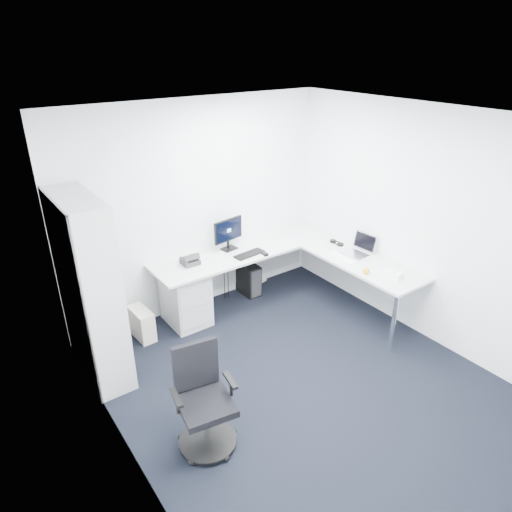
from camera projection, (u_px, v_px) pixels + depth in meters
ground at (302, 384)px, 4.81m from camera, size 4.20×4.20×0.00m
ceiling at (317, 121)px, 3.64m from camera, size 4.20×4.20×0.00m
wall_back at (198, 209)px, 5.76m from camera, size 3.60×0.02×2.70m
wall_left at (121, 338)px, 3.28m from camera, size 0.02×4.20×2.70m
wall_right at (428, 228)px, 5.17m from camera, size 0.02×4.20×2.70m
l_desk at (265, 284)px, 5.95m from camera, size 2.69×1.51×0.79m
drawer_pedestal at (185, 297)px, 5.73m from camera, size 0.47×0.58×0.72m
bookshelf at (90, 291)px, 4.58m from camera, size 0.39×1.00×2.00m
task_chair at (206, 403)px, 3.89m from camera, size 0.63×0.63×0.97m
black_pc_tower at (247, 278)px, 6.47m from camera, size 0.22×0.47×0.45m
beige_pc_tower at (142, 324)px, 5.49m from camera, size 0.20×0.41×0.38m
power_strip at (258, 283)px, 6.76m from camera, size 0.34×0.13×0.04m
monitor at (229, 234)px, 5.91m from camera, size 0.47×0.22×0.43m
black_keyboard at (249, 254)px, 5.84m from camera, size 0.43×0.19×0.02m
mouse at (265, 254)px, 5.84m from camera, size 0.07×0.10×0.03m
desk_phone at (190, 259)px, 5.58m from camera, size 0.20×0.20×0.14m
laptop at (355, 246)px, 5.79m from camera, size 0.38×0.37×0.25m
white_keyboard at (342, 258)px, 5.75m from camera, size 0.13×0.42×0.01m
headphones at (337, 242)px, 6.15m from camera, size 0.13×0.21×0.05m
orange_fruit at (366, 271)px, 5.36m from camera, size 0.08×0.08×0.08m
tissue_box at (392, 274)px, 5.29m from camera, size 0.15×0.23×0.07m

